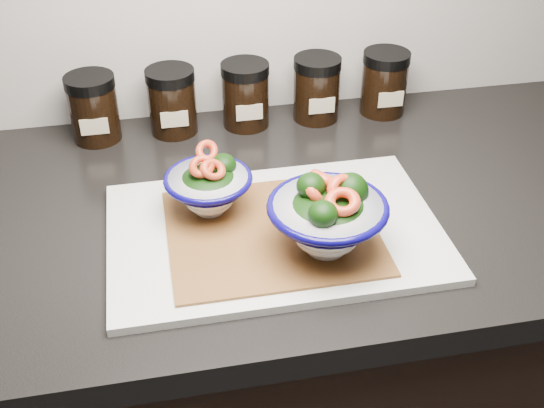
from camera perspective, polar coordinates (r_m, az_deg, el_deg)
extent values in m
cube|color=black|center=(1.01, -2.86, -1.01)|extent=(3.50, 0.60, 0.04)
cube|color=silver|center=(0.93, 0.23, -2.35)|extent=(0.45, 0.30, 0.01)
cube|color=#905E2B|center=(0.92, 0.00, -2.34)|extent=(0.28, 0.24, 0.00)
cylinder|color=white|center=(0.96, -5.22, -0.24)|extent=(0.04, 0.04, 0.01)
ellipsoid|color=white|center=(0.95, -5.26, 0.41)|extent=(0.07, 0.07, 0.03)
torus|color=#09044F|center=(0.93, -5.37, 2.12)|extent=(0.12, 0.12, 0.01)
torus|color=#09044F|center=(0.94, -5.33, 1.48)|extent=(0.10, 0.10, 0.00)
ellipsoid|color=black|center=(0.94, -5.34, 1.66)|extent=(0.09, 0.09, 0.04)
ellipsoid|color=black|center=(0.94, -4.09, 3.30)|extent=(0.04, 0.04, 0.03)
cylinder|color=#477233|center=(0.95, -4.06, 2.65)|extent=(0.01, 0.01, 0.02)
ellipsoid|color=black|center=(0.93, -6.04, 2.25)|extent=(0.03, 0.03, 0.04)
cylinder|color=#477233|center=(0.94, -5.99, 1.66)|extent=(0.01, 0.01, 0.02)
ellipsoid|color=black|center=(0.94, -5.72, 2.62)|extent=(0.04, 0.04, 0.03)
cylinder|color=#477233|center=(0.95, -5.68, 1.99)|extent=(0.01, 0.01, 0.02)
torus|color=#DA4929|center=(0.95, -5.49, 4.41)|extent=(0.05, 0.05, 0.04)
torus|color=#DA4929|center=(0.91, -5.89, 3.14)|extent=(0.05, 0.04, 0.04)
torus|color=#DA4929|center=(0.91, -4.97, 2.88)|extent=(0.04, 0.04, 0.04)
cylinder|color=#CCBC8E|center=(0.93, -5.84, 3.22)|extent=(0.02, 0.02, 0.01)
cylinder|color=#CCBC8E|center=(0.93, -6.20, 3.11)|extent=(0.02, 0.02, 0.01)
cylinder|color=white|center=(0.89, 4.52, -3.38)|extent=(0.05, 0.05, 0.01)
ellipsoid|color=white|center=(0.88, 4.57, -2.52)|extent=(0.09, 0.09, 0.04)
torus|color=#09044F|center=(0.85, 4.70, -0.26)|extent=(0.15, 0.15, 0.01)
torus|color=#09044F|center=(0.86, 4.65, -1.11)|extent=(0.13, 0.13, 0.00)
ellipsoid|color=black|center=(0.86, 4.66, -0.86)|extent=(0.11, 0.11, 0.05)
ellipsoid|color=black|center=(0.86, 3.28, 1.53)|extent=(0.04, 0.04, 0.03)
cylinder|color=#477233|center=(0.86, 3.25, 0.81)|extent=(0.01, 0.02, 0.03)
ellipsoid|color=black|center=(0.86, 5.99, 0.18)|extent=(0.04, 0.04, 0.04)
cylinder|color=#477233|center=(0.87, 5.93, -0.51)|extent=(0.01, 0.01, 0.02)
ellipsoid|color=black|center=(0.87, 6.58, 1.03)|extent=(0.05, 0.05, 0.05)
cylinder|color=#477233|center=(0.88, 6.51, 0.15)|extent=(0.01, 0.01, 0.03)
ellipsoid|color=black|center=(0.82, 4.28, -0.84)|extent=(0.04, 0.04, 0.03)
cylinder|color=#477233|center=(0.82, 4.24, -1.56)|extent=(0.02, 0.01, 0.03)
torus|color=#DA4929|center=(0.87, 5.64, 0.95)|extent=(0.06, 0.05, 0.06)
torus|color=#DA4929|center=(0.83, 5.91, 0.16)|extent=(0.05, 0.05, 0.04)
torus|color=#DA4929|center=(0.87, 4.38, 2.07)|extent=(0.05, 0.05, 0.05)
torus|color=#DA4929|center=(0.86, 5.93, 1.22)|extent=(0.05, 0.05, 0.05)
torus|color=#DA4929|center=(0.86, 3.40, 1.01)|extent=(0.04, 0.06, 0.06)
cylinder|color=#CCBC8E|center=(0.85, 3.23, 1.02)|extent=(0.02, 0.02, 0.01)
cylinder|color=#CCBC8E|center=(0.86, 5.51, 1.02)|extent=(0.02, 0.02, 0.01)
cylinder|color=black|center=(1.17, -14.65, 7.38)|extent=(0.08, 0.08, 0.09)
cylinder|color=black|center=(1.15, -15.06, 9.86)|extent=(0.08, 0.08, 0.02)
cube|color=#C6B793|center=(1.14, -14.64, 6.28)|extent=(0.04, 0.00, 0.03)
cylinder|color=black|center=(1.17, -8.32, 8.11)|extent=(0.08, 0.08, 0.09)
cylinder|color=black|center=(1.15, -8.56, 10.62)|extent=(0.08, 0.08, 0.02)
cube|color=#C6B793|center=(1.14, -8.15, 7.03)|extent=(0.04, 0.00, 0.03)
cylinder|color=black|center=(1.18, -2.22, 8.73)|extent=(0.08, 0.08, 0.09)
cylinder|color=black|center=(1.16, -2.29, 11.23)|extent=(0.08, 0.08, 0.02)
cube|color=#C6B793|center=(1.15, -1.90, 7.66)|extent=(0.04, 0.00, 0.03)
cylinder|color=black|center=(1.20, 3.73, 9.23)|extent=(0.08, 0.08, 0.09)
cylinder|color=black|center=(1.18, 3.84, 11.69)|extent=(0.08, 0.08, 0.02)
cube|color=#C6B793|center=(1.17, 4.20, 8.20)|extent=(0.04, 0.00, 0.03)
cylinder|color=black|center=(1.24, 9.34, 9.61)|extent=(0.08, 0.08, 0.09)
cylinder|color=black|center=(1.22, 9.59, 12.01)|extent=(0.08, 0.08, 0.02)
cube|color=#C6B793|center=(1.21, 9.91, 8.61)|extent=(0.05, 0.00, 0.03)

